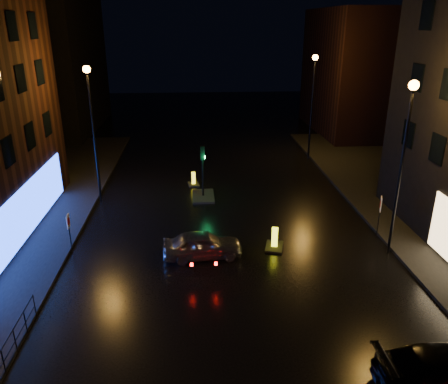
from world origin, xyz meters
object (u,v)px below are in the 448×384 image
Objects in this scene: silver_hatchback at (203,245)px; road_sign_right at (380,207)px; bollard_far at (194,182)px; bollard_near at (274,243)px; road_sign_left at (69,225)px; traffic_signal at (203,190)px.

road_sign_right reaches higher than silver_hatchback.
bollard_far is 0.52× the size of road_sign_right.
road_sign_left is (-10.11, 0.27, 1.27)m from bollard_near.
bollard_near is 0.65× the size of road_sign_right.
silver_hatchback is at bearing -91.66° from traffic_signal.
silver_hatchback is 1.70× the size of road_sign_right.
traffic_signal is 1.54× the size of road_sign_right.
bollard_near is at bearing -84.27° from silver_hatchback.
bollard_far is (-0.39, 10.14, -0.44)m from silver_hatchback.
traffic_signal is at bearing 44.10° from road_sign_left.
road_sign_left is at bearing 77.73° from silver_hatchback.
road_sign_left is (-6.70, -6.89, 1.02)m from traffic_signal.
bollard_near is 0.72× the size of road_sign_left.
bollard_near is at bearing -75.23° from bollard_far.
bollard_far is at bearing 54.89° from road_sign_left.
silver_hatchback is 1.89× the size of road_sign_left.
traffic_signal reaches higher than bollard_near.
silver_hatchback is 6.59m from road_sign_left.
bollard_far is 11.13m from road_sign_left.
traffic_signal is 1.70× the size of road_sign_left.
traffic_signal is 2.95× the size of bollard_far.
silver_hatchback is at bearing -9.72° from road_sign_left.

